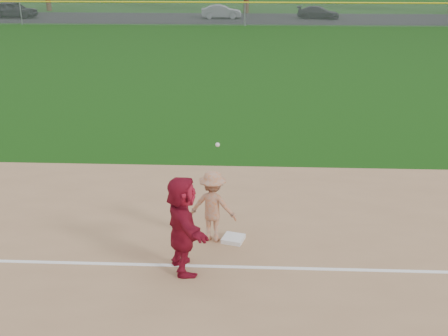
{
  "coord_description": "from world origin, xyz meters",
  "views": [
    {
      "loc": [
        0.58,
        -10.75,
        6.01
      ],
      "look_at": [
        0.0,
        1.5,
        1.3
      ],
      "focal_mm": 45.0,
      "sensor_mm": 36.0,
      "label": 1
    }
  ],
  "objects_px": {
    "base_runner": "(182,225)",
    "first_base": "(233,239)",
    "car_left": "(14,10)",
    "car_right": "(318,12)",
    "car_mid": "(221,12)"
  },
  "relations": [
    {
      "from": "car_left",
      "to": "car_right",
      "type": "height_order",
      "value": "car_left"
    },
    {
      "from": "car_left",
      "to": "base_runner",
      "type": "bearing_deg",
      "value": -148.87
    },
    {
      "from": "car_left",
      "to": "car_mid",
      "type": "relative_size",
      "value": 1.2
    },
    {
      "from": "base_runner",
      "to": "car_left",
      "type": "distance_m",
      "value": 51.44
    },
    {
      "from": "base_runner",
      "to": "car_right",
      "type": "relative_size",
      "value": 0.5
    },
    {
      "from": "base_runner",
      "to": "car_mid",
      "type": "bearing_deg",
      "value": -17.96
    },
    {
      "from": "car_left",
      "to": "car_mid",
      "type": "distance_m",
      "value": 20.54
    },
    {
      "from": "base_runner",
      "to": "car_right",
      "type": "distance_m",
      "value": 47.62
    },
    {
      "from": "car_left",
      "to": "car_mid",
      "type": "bearing_deg",
      "value": -83.28
    },
    {
      "from": "base_runner",
      "to": "car_mid",
      "type": "height_order",
      "value": "base_runner"
    },
    {
      "from": "car_mid",
      "to": "car_right",
      "type": "bearing_deg",
      "value": -91.45
    },
    {
      "from": "base_runner",
      "to": "car_right",
      "type": "bearing_deg",
      "value": -29.42
    },
    {
      "from": "car_right",
      "to": "car_mid",
      "type": "bearing_deg",
      "value": 105.77
    },
    {
      "from": "first_base",
      "to": "car_mid",
      "type": "distance_m",
      "value": 45.63
    },
    {
      "from": "base_runner",
      "to": "first_base",
      "type": "bearing_deg",
      "value": -57.19
    }
  ]
}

